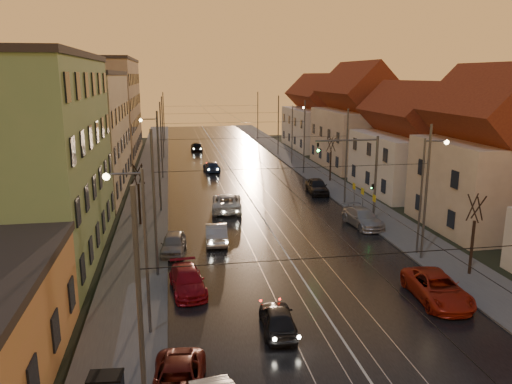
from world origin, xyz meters
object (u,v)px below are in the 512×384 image
parked_left_2 (187,281)px  driving_car_4 (197,147)px  driving_car_2 (227,202)px  street_lamp_0 (138,237)px  parked_left_3 (173,244)px  parked_left_1 (178,382)px  driving_car_1 (216,233)px  street_lamp_1 (426,185)px  traffic_light_mast (364,168)px  driving_car_0 (278,319)px  parked_right_0 (437,288)px  parked_right_1 (363,218)px  parked_right_2 (317,186)px  street_lamp_2 (155,149)px  street_lamp_3 (294,129)px  driving_car_3 (212,167)px

parked_left_2 → driving_car_4: bearing=80.7°
driving_car_2 → street_lamp_0: bearing=79.5°
driving_car_4 → parked_left_3: 47.49m
parked_left_1 → driving_car_1: bearing=85.9°
street_lamp_1 → traffic_light_mast: street_lamp_1 is taller
parked_left_2 → street_lamp_0: bearing=-121.4°
driving_car_0 → parked_left_3: bearing=-63.8°
parked_right_0 → parked_right_1: bearing=89.4°
parked_left_1 → parked_right_2: size_ratio=0.96×
street_lamp_0 → street_lamp_1: (18.21, 8.00, 0.00)m
street_lamp_2 → street_lamp_3: same height
street_lamp_0 → parked_left_1: 6.68m
street_lamp_1 → parked_right_2: street_lamp_1 is taller
parked_left_2 → parked_left_3: size_ratio=1.11×
driving_car_1 → parked_right_0: bearing=136.1°
traffic_light_mast → driving_car_4: (-11.44, 42.44, -3.86)m
driving_car_1 → driving_car_2: size_ratio=0.78×
driving_car_4 → driving_car_1: bearing=88.1°
traffic_light_mast → parked_left_3: size_ratio=1.81×
driving_car_2 → parked_right_0: (9.18, -20.32, -0.06)m
traffic_light_mast → street_lamp_3: bearing=87.7°
driving_car_2 → parked_left_3: (-4.86, -10.33, -0.10)m
parked_left_1 → parked_left_3: bearing=95.8°
driving_car_4 → driving_car_3: bearing=92.5°
parked_right_1 → traffic_light_mast: bearing=65.8°
street_lamp_3 → driving_car_3: bearing=-163.2°
street_lamp_1 → parked_right_1: bearing=102.3°
street_lamp_3 → parked_left_1: street_lamp_3 is taller
driving_car_0 → street_lamp_1: bearing=-139.9°
driving_car_0 → parked_left_2: driving_car_0 is taller
driving_car_3 → parked_right_0: bearing=98.5°
street_lamp_1 → street_lamp_0: bearing=-156.3°
driving_car_3 → driving_car_4: bearing=-91.2°
street_lamp_1 → driving_car_1: (-13.59, 4.91, -4.16)m
driving_car_2 → parked_left_2: size_ratio=1.27×
street_lamp_0 → driving_car_0: (6.32, -0.68, -4.23)m
driving_car_1 → driving_car_0: bearing=100.4°
street_lamp_0 → driving_car_4: street_lamp_0 is taller
parked_right_0 → parked_right_2: parked_right_2 is taller
driving_car_1 → parked_right_0: (10.93, -11.78, -0.00)m
street_lamp_2 → parked_right_0: size_ratio=1.54×
driving_car_1 → driving_car_3: driving_car_1 is taller
street_lamp_1 → parked_right_0: street_lamp_1 is taller
street_lamp_0 → driving_car_4: size_ratio=1.84×
driving_car_3 → driving_car_4: (-0.95, 17.94, 0.11)m
driving_car_3 → driving_car_0: bearing=85.4°
parked_right_0 → street_lamp_0: bearing=-171.6°
street_lamp_1 → parked_right_2: size_ratio=1.75×
driving_car_1 → parked_left_2: driving_car_1 is taller
street_lamp_0 → parked_right_0: (15.54, 1.13, -4.16)m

